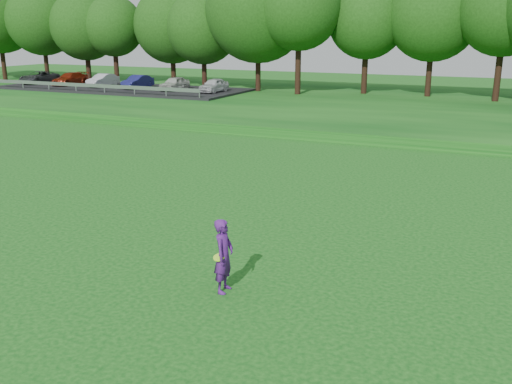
% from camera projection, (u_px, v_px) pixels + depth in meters
% --- Properties ---
extents(ground, '(140.00, 140.00, 0.00)m').
position_uv_depth(ground, '(81.00, 263.00, 15.21)').
color(ground, '#0D4411').
rests_on(ground, ground).
extents(berm, '(130.00, 30.00, 0.60)m').
position_uv_depth(berm, '(376.00, 105.00, 44.85)').
color(berm, '#0D4411').
rests_on(berm, ground).
extents(walking_path, '(130.00, 1.60, 0.04)m').
position_uv_depth(walking_path, '(320.00, 138.00, 32.69)').
color(walking_path, gray).
rests_on(walking_path, ground).
extents(treeline, '(104.00, 7.00, 15.00)m').
position_uv_depth(treeline, '(393.00, 3.00, 46.21)').
color(treeline, '#173E0E').
rests_on(treeline, berm).
extents(parking_lot, '(24.00, 9.00, 1.38)m').
position_uv_depth(parking_lot, '(113.00, 84.00, 53.50)').
color(parking_lot, black).
rests_on(parking_lot, berm).
extents(woman, '(0.50, 0.70, 1.80)m').
position_uv_depth(woman, '(224.00, 256.00, 13.35)').
color(woman, '#521A76').
rests_on(woman, ground).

